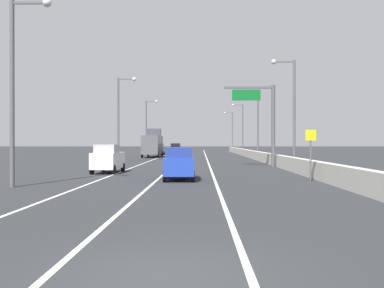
{
  "coord_description": "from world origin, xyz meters",
  "views": [
    {
      "loc": [
        0.64,
        -7.73,
        2.31
      ],
      "look_at": [
        -0.33,
        42.45,
        2.07
      ],
      "focal_mm": 41.6,
      "sensor_mm": 36.0,
      "label": 1
    }
  ],
  "objects_px": {
    "speed_advisory_sign": "(311,151)",
    "lamp_post_left_mid": "(121,113)",
    "lamp_post_right_third": "(256,119)",
    "car_gray_1": "(159,149)",
    "car_white_2": "(108,159)",
    "car_blue_3": "(179,164)",
    "overhead_sign_gantry": "(265,116)",
    "lamp_post_left_far": "(148,123)",
    "box_truck": "(153,144)",
    "lamp_post_left_near": "(17,78)",
    "lamp_post_right_fourth": "(241,125)",
    "car_black_0": "(176,149)",
    "lamp_post_right_fifth": "(231,129)",
    "lamp_post_right_second": "(291,105)"
  },
  "relations": [
    {
      "from": "speed_advisory_sign",
      "to": "lamp_post_left_mid",
      "type": "relative_size",
      "value": 0.31
    },
    {
      "from": "lamp_post_right_third",
      "to": "car_gray_1",
      "type": "height_order",
      "value": "lamp_post_right_third"
    },
    {
      "from": "car_white_2",
      "to": "car_blue_3",
      "type": "xyz_separation_m",
      "value": [
        5.61,
        -5.98,
        -0.06
      ]
    },
    {
      "from": "car_blue_3",
      "to": "overhead_sign_gantry",
      "type": "bearing_deg",
      "value": 62.48
    },
    {
      "from": "lamp_post_left_far",
      "to": "box_truck",
      "type": "bearing_deg",
      "value": -78.96
    },
    {
      "from": "speed_advisory_sign",
      "to": "lamp_post_left_mid",
      "type": "xyz_separation_m",
      "value": [
        -15.37,
        24.08,
        3.77
      ]
    },
    {
      "from": "lamp_post_left_far",
      "to": "car_white_2",
      "type": "bearing_deg",
      "value": -87.0
    },
    {
      "from": "lamp_post_left_near",
      "to": "lamp_post_right_third",
      "type": "bearing_deg",
      "value": 66.77
    },
    {
      "from": "lamp_post_right_fourth",
      "to": "box_truck",
      "type": "distance_m",
      "value": 23.57
    },
    {
      "from": "lamp_post_right_third",
      "to": "car_black_0",
      "type": "height_order",
      "value": "lamp_post_right_third"
    },
    {
      "from": "car_gray_1",
      "to": "car_blue_3",
      "type": "distance_m",
      "value": 52.43
    },
    {
      "from": "lamp_post_left_near",
      "to": "lamp_post_left_far",
      "type": "height_order",
      "value": "same"
    },
    {
      "from": "lamp_post_right_third",
      "to": "car_white_2",
      "type": "xyz_separation_m",
      "value": [
        -14.65,
        -29.21,
        -4.49
      ]
    },
    {
      "from": "lamp_post_left_mid",
      "to": "car_white_2",
      "type": "bearing_deg",
      "value": -82.92
    },
    {
      "from": "overhead_sign_gantry",
      "to": "lamp_post_right_third",
      "type": "relative_size",
      "value": 0.78
    },
    {
      "from": "lamp_post_right_third",
      "to": "overhead_sign_gantry",
      "type": "bearing_deg",
      "value": -94.88
    },
    {
      "from": "lamp_post_right_fifth",
      "to": "car_black_0",
      "type": "xyz_separation_m",
      "value": [
        -11.73,
        -31.34,
        -4.51
      ]
    },
    {
      "from": "car_blue_3",
      "to": "lamp_post_right_fifth",
      "type": "bearing_deg",
      "value": 83.84
    },
    {
      "from": "car_white_2",
      "to": "box_truck",
      "type": "height_order",
      "value": "box_truck"
    },
    {
      "from": "lamp_post_right_second",
      "to": "car_gray_1",
      "type": "distance_m",
      "value": 42.87
    },
    {
      "from": "lamp_post_right_third",
      "to": "lamp_post_left_far",
      "type": "height_order",
      "value": "same"
    },
    {
      "from": "lamp_post_right_second",
      "to": "lamp_post_left_far",
      "type": "xyz_separation_m",
      "value": [
        -17.21,
        38.02,
        0.0
      ]
    },
    {
      "from": "lamp_post_left_far",
      "to": "car_gray_1",
      "type": "bearing_deg",
      "value": 43.61
    },
    {
      "from": "overhead_sign_gantry",
      "to": "lamp_post_left_near",
      "type": "relative_size",
      "value": 0.78
    },
    {
      "from": "speed_advisory_sign",
      "to": "lamp_post_right_fifth",
      "type": "xyz_separation_m",
      "value": [
        1.08,
        82.13,
        3.77
      ]
    },
    {
      "from": "lamp_post_left_near",
      "to": "car_black_0",
      "type": "xyz_separation_m",
      "value": [
        5.03,
        54.16,
        -4.51
      ]
    },
    {
      "from": "lamp_post_left_mid",
      "to": "lamp_post_left_near",
      "type": "bearing_deg",
      "value": -90.65
    },
    {
      "from": "overhead_sign_gantry",
      "to": "car_white_2",
      "type": "bearing_deg",
      "value": -148.49
    },
    {
      "from": "lamp_post_left_far",
      "to": "car_gray_1",
      "type": "relative_size",
      "value": 2.23
    },
    {
      "from": "lamp_post_right_fourth",
      "to": "car_black_0",
      "type": "relative_size",
      "value": 2.31
    },
    {
      "from": "lamp_post_right_fourth",
      "to": "lamp_post_left_near",
      "type": "height_order",
      "value": "same"
    },
    {
      "from": "car_black_0",
      "to": "lamp_post_left_far",
      "type": "bearing_deg",
      "value": 171.48
    },
    {
      "from": "lamp_post_left_mid",
      "to": "speed_advisory_sign",
      "type": "bearing_deg",
      "value": -57.46
    },
    {
      "from": "lamp_post_right_third",
      "to": "lamp_post_left_near",
      "type": "distance_m",
      "value": 43.25
    },
    {
      "from": "overhead_sign_gantry",
      "to": "lamp_post_left_mid",
      "type": "distance_m",
      "value": 17.47
    },
    {
      "from": "car_white_2",
      "to": "speed_advisory_sign",
      "type": "bearing_deg",
      "value": -28.4
    },
    {
      "from": "lamp_post_left_far",
      "to": "box_truck",
      "type": "distance_m",
      "value": 10.86
    },
    {
      "from": "lamp_post_right_fifth",
      "to": "lamp_post_left_near",
      "type": "bearing_deg",
      "value": -101.09
    },
    {
      "from": "lamp_post_right_fifth",
      "to": "lamp_post_right_third",
      "type": "bearing_deg",
      "value": -89.63
    },
    {
      "from": "lamp_post_left_mid",
      "to": "car_black_0",
      "type": "distance_m",
      "value": 27.49
    },
    {
      "from": "lamp_post_left_near",
      "to": "car_blue_3",
      "type": "bearing_deg",
      "value": 29.59
    },
    {
      "from": "overhead_sign_gantry",
      "to": "car_gray_1",
      "type": "relative_size",
      "value": 1.74
    },
    {
      "from": "lamp_post_right_second",
      "to": "car_gray_1",
      "type": "height_order",
      "value": "lamp_post_right_second"
    },
    {
      "from": "speed_advisory_sign",
      "to": "car_black_0",
      "type": "xyz_separation_m",
      "value": [
        -10.65,
        50.79,
        -0.74
      ]
    },
    {
      "from": "lamp_post_left_near",
      "to": "lamp_post_left_far",
      "type": "xyz_separation_m",
      "value": [
        0.09,
        54.89,
        0.0
      ]
    },
    {
      "from": "car_white_2",
      "to": "car_gray_1",
      "type": "bearing_deg",
      "value": 90.63
    },
    {
      "from": "speed_advisory_sign",
      "to": "lamp_post_left_far",
      "type": "distance_m",
      "value": 53.97
    },
    {
      "from": "speed_advisory_sign",
      "to": "lamp_post_right_fourth",
      "type": "relative_size",
      "value": 0.31
    },
    {
      "from": "lamp_post_right_second",
      "to": "car_black_0",
      "type": "bearing_deg",
      "value": 108.22
    },
    {
      "from": "lamp_post_left_far",
      "to": "car_black_0",
      "type": "height_order",
      "value": "lamp_post_left_far"
    }
  ]
}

